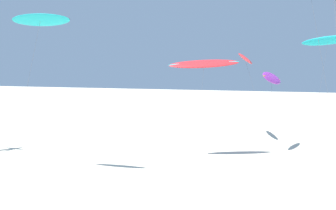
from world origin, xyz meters
TOP-DOWN VIEW (x-y plane):
  - flying_kite_2 at (1.12, 51.04)m, footprint 5.75×8.27m
  - flying_kite_5 at (5.03, 44.54)m, footprint 2.76×6.55m
  - flying_kite_6 at (-1.65, 38.00)m, footprint 7.51×10.29m
  - flying_kite_7 at (11.68, 54.52)m, footprint 6.85×5.80m
  - flying_kite_10 at (-13.62, 26.30)m, footprint 5.83×7.56m

SIDE VIEW (x-z plane):
  - flying_kite_5 at x=5.03m, z-range 3.84..13.66m
  - flying_kite_6 at x=-1.65m, z-range 4.85..16.01m
  - flying_kite_2 at x=1.12m, z-range 4.97..17.26m
  - flying_kite_7 at x=11.68m, z-range 6.25..20.76m
  - flying_kite_10 at x=-13.62m, z-range 6.80..21.65m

